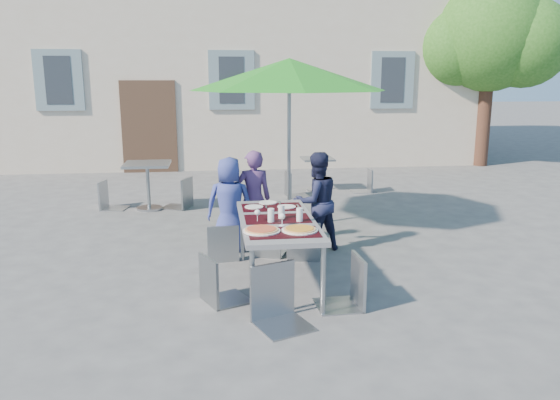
{
  "coord_description": "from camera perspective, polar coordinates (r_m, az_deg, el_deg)",
  "views": [
    {
      "loc": [
        -0.48,
        -6.0,
        2.25
      ],
      "look_at": [
        0.33,
        0.61,
        0.76
      ],
      "focal_mm": 35.0,
      "sensor_mm": 36.0,
      "label": 1
    }
  ],
  "objects": [
    {
      "name": "child_1",
      "position": [
        7.34,
        -2.8,
        0.11
      ],
      "size": [
        0.5,
        0.35,
        1.32
      ],
      "primitive_type": "imported",
      "rotation": [
        0.0,
        0.0,
        3.21
      ],
      "color": "#543267",
      "rests_on": "ground"
    },
    {
      "name": "chair_3",
      "position": [
        5.54,
        -6.6,
        -5.29
      ],
      "size": [
        0.56,
        0.56,
        0.95
      ],
      "color": "gray",
      "rests_on": "ground"
    },
    {
      "name": "bg_chair_l_0",
      "position": [
        9.96,
        -17.57,
        2.2
      ],
      "size": [
        0.49,
        0.48,
        0.94
      ],
      "color": "#8F949A",
      "rests_on": "ground"
    },
    {
      "name": "pizza_near_left",
      "position": [
        5.45,
        -1.94,
        -3.14
      ],
      "size": [
        0.38,
        0.38,
        0.03
      ],
      "color": "white",
      "rests_on": "dining_table"
    },
    {
      "name": "cafe_table_1",
      "position": [
        11.13,
        3.93,
        3.19
      ],
      "size": [
        0.63,
        0.63,
        0.67
      ],
      "color": "#A7AAAF",
      "rests_on": "ground"
    },
    {
      "name": "child_0",
      "position": [
        7.19,
        -5.28,
        -0.47
      ],
      "size": [
        0.66,
        0.47,
        1.26
      ],
      "primitive_type": "imported",
      "rotation": [
        0.0,
        0.0,
        3.03
      ],
      "color": "navy",
      "rests_on": "ground"
    },
    {
      "name": "cafe_table_0",
      "position": [
        9.7,
        -13.66,
        2.44
      ],
      "size": [
        0.77,
        0.77,
        0.82
      ],
      "color": "#A7AAAF",
      "rests_on": "ground"
    },
    {
      "name": "chair_4",
      "position": [
        5.46,
        7.25,
        -5.32
      ],
      "size": [
        0.46,
        0.45,
        0.99
      ],
      "color": "#91969C",
      "rests_on": "ground"
    },
    {
      "name": "glassware",
      "position": [
        5.82,
        0.12,
        -1.5
      ],
      "size": [
        0.51,
        0.36,
        0.15
      ],
      "color": "silver",
      "rests_on": "dining_table"
    },
    {
      "name": "ground",
      "position": [
        6.42,
        -2.3,
        -7.89
      ],
      "size": [
        90.0,
        90.0,
        0.0
      ],
      "primitive_type": "plane",
      "color": "#454648",
      "rests_on": "ground"
    },
    {
      "name": "bg_chair_r_1",
      "position": [
        11.09,
        8.97,
        3.44
      ],
      "size": [
        0.41,
        0.4,
        0.88
      ],
      "color": "#92979D",
      "rests_on": "ground"
    },
    {
      "name": "place_settings",
      "position": [
        6.53,
        -1.07,
        -0.55
      ],
      "size": [
        0.64,
        0.47,
        0.01
      ],
      "color": "white",
      "rests_on": "dining_table"
    },
    {
      "name": "chair_0",
      "position": [
        6.84,
        -6.08,
        -2.13
      ],
      "size": [
        0.42,
        0.43,
        0.89
      ],
      "color": "gray",
      "rests_on": "ground"
    },
    {
      "name": "chair_5",
      "position": [
        5.04,
        -0.23,
        -6.27
      ],
      "size": [
        0.6,
        0.6,
        1.05
      ],
      "color": "gray",
      "rests_on": "ground"
    },
    {
      "name": "dining_table",
      "position": [
        5.96,
        -0.28,
        -2.5
      ],
      "size": [
        0.8,
        1.85,
        0.76
      ],
      "color": "#504F55",
      "rests_on": "ground"
    },
    {
      "name": "chair_2",
      "position": [
        6.83,
        2.46,
        -1.77
      ],
      "size": [
        0.47,
        0.47,
        0.95
      ],
      "color": "gray",
      "rests_on": "ground"
    },
    {
      "name": "tree",
      "position": [
        15.28,
        21.2,
        15.56
      ],
      "size": [
        3.6,
        3.0,
        4.7
      ],
      "color": "#41261C",
      "rests_on": "ground"
    },
    {
      "name": "bg_chair_l_1",
      "position": [
        10.48,
        1.38,
        3.3
      ],
      "size": [
        0.47,
        0.47,
        0.94
      ],
      "color": "gray",
      "rests_on": "ground"
    },
    {
      "name": "patio_umbrella",
      "position": [
        8.11,
        0.97,
        12.87
      ],
      "size": [
        2.9,
        2.9,
        2.53
      ],
      "color": "#A7AAAF",
      "rests_on": "ground"
    },
    {
      "name": "pizza_near_right",
      "position": [
        5.47,
        2.06,
        -3.08
      ],
      "size": [
        0.36,
        0.36,
        0.03
      ],
      "color": "white",
      "rests_on": "dining_table"
    },
    {
      "name": "chair_1",
      "position": [
        6.96,
        -1.25,
        -1.98
      ],
      "size": [
        0.49,
        0.49,
        0.86
      ],
      "color": "gray",
      "rests_on": "ground"
    },
    {
      "name": "bg_chair_r_0",
      "position": [
        9.71,
        -10.32,
        2.64
      ],
      "size": [
        0.59,
        0.59,
        1.02
      ],
      "color": "gray",
      "rests_on": "ground"
    },
    {
      "name": "child_2",
      "position": [
        7.19,
        3.8,
        -0.19
      ],
      "size": [
        0.73,
        0.56,
        1.32
      ],
      "primitive_type": "imported",
      "rotation": [
        0.0,
        0.0,
        3.47
      ],
      "color": "#1A1D3A",
      "rests_on": "ground"
    }
  ]
}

